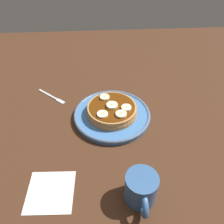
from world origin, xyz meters
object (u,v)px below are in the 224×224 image
Objects in this scene: banana_slice_0 at (112,105)px; coffee_mug at (141,189)px; pancake_stack at (113,110)px; fork at (53,97)px; banana_slice_4 at (121,114)px; plate at (112,115)px; napkin at (50,192)px; banana_slice_1 at (105,97)px; banana_slice_3 at (102,114)px; banana_slice_2 at (126,108)px.

banana_slice_0 is 0.34× the size of coffee_mug.
pancake_stack is 1.52× the size of coffee_mug.
coffee_mug reaches higher than fork.
plate is at bearing -149.51° from banana_slice_4.
pancake_stack reaches higher than plate.
pancake_stack is 30.37cm from napkin.
banana_slice_0 is 0.32× the size of napkin.
plate is 3.88cm from banana_slice_0.
banana_slice_4 is at bearing 27.97° from banana_slice_1.
banana_slice_0 is at bearing 141.39° from banana_slice_3.
banana_slice_1 is 8.11cm from banana_slice_3.
coffee_mug is (32.23, 6.69, -0.89)cm from banana_slice_1.
coffee_mug is 46.89cm from fork.
banana_slice_3 is at bearing 48.33° from fork.
napkin is at bearing -31.85° from banana_slice_3.
banana_slice_2 reaches higher than banana_slice_3.
banana_slice_2 is 28.27cm from fork.
pancake_stack is 1.50× the size of fork.
fork is at bearing -131.67° from banana_slice_3.
pancake_stack is 5.18cm from banana_slice_1.
banana_slice_0 is 1.06× the size of banana_slice_3.
banana_slice_4 reaches higher than banana_slice_3.
coffee_mug reaches higher than banana_slice_1.
pancake_stack is 4.61cm from banana_slice_2.
banana_slice_3 is at bearing -94.53° from banana_slice_4.
coffee_mug is at bearing 32.26° from fork.
plate is 7.03× the size of banana_slice_0.
banana_slice_0 is at bearing -150.91° from banana_slice_4.
plate is 28.38cm from coffee_mug.
coffee_mug is 0.94× the size of napkin.
banana_slice_1 reaches higher than fork.
banana_slice_2 is (1.44, 4.27, 3.86)cm from plate.
pancake_stack is at bearing -171.34° from coffee_mug.
fork is (-36.73, -3.98, 0.10)cm from napkin.
banana_slice_2 is at bearing 71.39° from plate.
pancake_stack is 5.04× the size of banana_slice_2.
plate is 7.42× the size of banana_slice_3.
napkin is (20.94, -18.79, -4.68)cm from banana_slice_4.
banana_slice_2 is at bearing 47.56° from banana_slice_1.
banana_slice_0 is at bearing 175.88° from plate.
pancake_stack is at bearing -153.96° from banana_slice_4.
pancake_stack is 5.01× the size of banana_slice_1.
banana_slice_4 is 0.32× the size of coffee_mug.
plate is 2.36× the size of coffee_mug.
banana_slice_0 is at bearing -101.86° from pancake_stack.
banana_slice_2 is 26.44cm from coffee_mug.
banana_slice_2 reaches higher than plate.
banana_slice_3 is at bearing -40.04° from plate.
banana_slice_3 is 1.00× the size of banana_slice_4.
plate is 23.47cm from fork.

